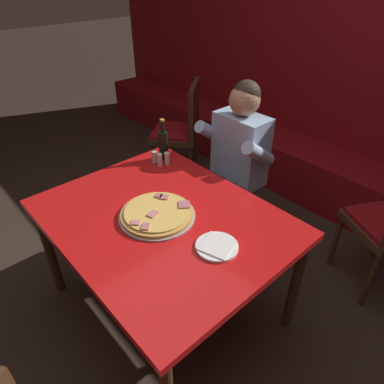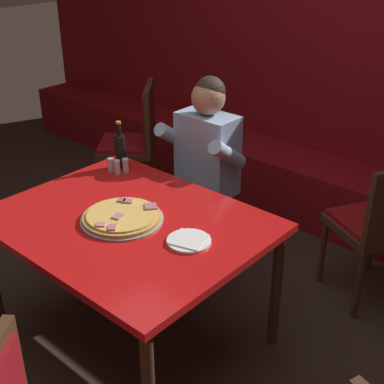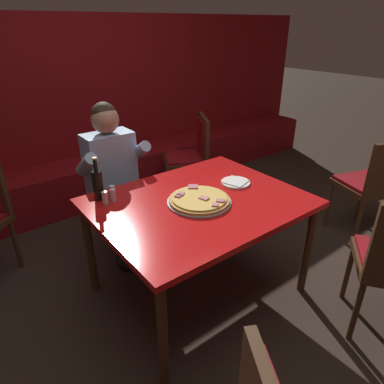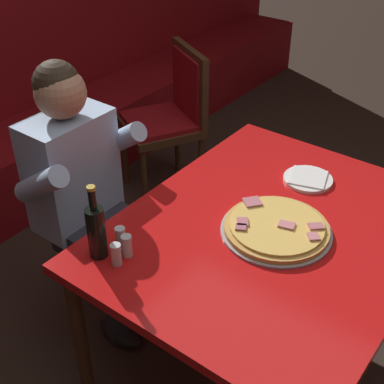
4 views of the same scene
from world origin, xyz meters
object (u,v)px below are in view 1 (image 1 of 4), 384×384
at_px(main_dining_table, 163,226).
at_px(beer_bottle, 163,144).
at_px(pizza, 157,214).
at_px(shaker_oregano, 167,159).
at_px(dining_chair_far_left, 182,126).
at_px(plate_white_paper, 217,246).
at_px(shaker_red_pepper_flakes, 154,157).
at_px(shaker_black_pepper, 160,160).
at_px(diner_seated_blue_shirt, 232,162).

xyz_separation_m(main_dining_table, beer_bottle, (-0.51, 0.41, 0.18)).
distance_m(pizza, shaker_oregano, 0.58).
height_order(pizza, dining_chair_far_left, dining_chair_far_left).
height_order(plate_white_paper, shaker_red_pepper_flakes, shaker_red_pepper_flakes).
bearing_deg(pizza, shaker_red_pepper_flakes, 144.40).
bearing_deg(plate_white_paper, pizza, -170.28).
bearing_deg(shaker_black_pepper, shaker_oregano, 68.42).
bearing_deg(shaker_oregano, beer_bottle, 156.64).
bearing_deg(shaker_red_pepper_flakes, beer_bottle, 91.89).
height_order(shaker_red_pepper_flakes, dining_chair_far_left, dining_chair_far_left).
relative_size(plate_white_paper, beer_bottle, 0.72).
xyz_separation_m(beer_bottle, shaker_red_pepper_flakes, (0.00, -0.08, -0.07)).
bearing_deg(shaker_red_pepper_flakes, shaker_oregano, 34.12).
bearing_deg(diner_seated_blue_shirt, main_dining_table, -75.03).
relative_size(diner_seated_blue_shirt, dining_chair_far_left, 1.30).
height_order(main_dining_table, shaker_black_pepper, shaker_black_pepper).
bearing_deg(shaker_oregano, shaker_black_pepper, -111.58).
relative_size(plate_white_paper, shaker_oregano, 2.44).
distance_m(main_dining_table, plate_white_paper, 0.38).
relative_size(pizza, shaker_oregano, 4.86).
bearing_deg(beer_bottle, plate_white_paper, -22.65).
bearing_deg(beer_bottle, shaker_black_pepper, -54.49).
relative_size(plate_white_paper, diner_seated_blue_shirt, 0.16).
height_order(plate_white_paper, diner_seated_blue_shirt, diner_seated_blue_shirt).
xyz_separation_m(plate_white_paper, diner_seated_blue_shirt, (-0.59, 0.75, -0.06)).
height_order(main_dining_table, shaker_red_pepper_flakes, shaker_red_pepper_flakes).
bearing_deg(dining_chair_far_left, shaker_red_pepper_flakes, -50.56).
bearing_deg(dining_chair_far_left, beer_bottle, -47.64).
bearing_deg(pizza, dining_chair_far_left, 134.79).
bearing_deg(dining_chair_far_left, plate_white_paper, -35.51).
height_order(pizza, shaker_oregano, shaker_oregano).
xyz_separation_m(shaker_black_pepper, dining_chair_far_left, (-0.74, 0.83, -0.23)).
xyz_separation_m(main_dining_table, diner_seated_blue_shirt, (-0.21, 0.79, 0.02)).
bearing_deg(shaker_black_pepper, shaker_red_pepper_flakes, -177.64).
bearing_deg(shaker_red_pepper_flakes, shaker_black_pepper, 2.36).
bearing_deg(plate_white_paper, beer_bottle, 157.35).
distance_m(shaker_black_pepper, dining_chair_far_left, 1.14).
bearing_deg(shaker_red_pepper_flakes, diner_seated_blue_shirt, 57.63).
bearing_deg(plate_white_paper, dining_chair_far_left, 144.49).
distance_m(pizza, plate_white_paper, 0.40).
distance_m(main_dining_table, shaker_oregano, 0.59).
bearing_deg(main_dining_table, dining_chair_far_left, 135.77).
height_order(main_dining_table, pizza, pizza).
bearing_deg(beer_bottle, shaker_red_pepper_flakes, -88.11).
bearing_deg(dining_chair_far_left, shaker_black_pepper, -48.26).
relative_size(main_dining_table, shaker_oregano, 15.57).
bearing_deg(dining_chair_far_left, diner_seated_blue_shirt, -20.57).
bearing_deg(diner_seated_blue_shirt, plate_white_paper, -52.02).
xyz_separation_m(pizza, beer_bottle, (-0.49, 0.44, 0.09)).
relative_size(shaker_red_pepper_flakes, dining_chair_far_left, 0.09).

